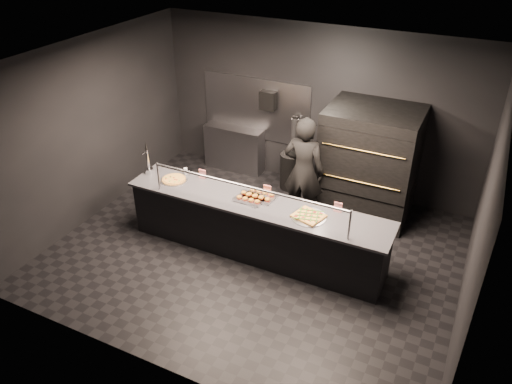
# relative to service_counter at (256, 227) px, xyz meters

# --- Properties ---
(room) EXTENTS (6.04, 6.00, 3.00)m
(room) POSITION_rel_service_counter_xyz_m (-0.02, 0.05, 1.03)
(room) COLOR black
(room) RESTS_ON ground
(service_counter) EXTENTS (4.10, 0.78, 1.37)m
(service_counter) POSITION_rel_service_counter_xyz_m (0.00, 0.00, 0.00)
(service_counter) COLOR black
(service_counter) RESTS_ON ground
(pizza_oven) EXTENTS (1.50, 1.23, 1.91)m
(pizza_oven) POSITION_rel_service_counter_xyz_m (1.20, 1.90, 0.50)
(pizza_oven) COLOR black
(pizza_oven) RESTS_ON ground
(prep_shelf) EXTENTS (1.20, 0.35, 0.90)m
(prep_shelf) POSITION_rel_service_counter_xyz_m (-1.60, 2.32, -0.01)
(prep_shelf) COLOR #99999E
(prep_shelf) RESTS_ON ground
(towel_dispenser) EXTENTS (0.30, 0.20, 0.35)m
(towel_dispenser) POSITION_rel_service_counter_xyz_m (-0.90, 2.39, 1.09)
(towel_dispenser) COLOR black
(towel_dispenser) RESTS_ON room
(fire_extinguisher) EXTENTS (0.14, 0.14, 0.51)m
(fire_extinguisher) POSITION_rel_service_counter_xyz_m (-0.35, 2.40, 0.60)
(fire_extinguisher) COLOR #B2B2B7
(fire_extinguisher) RESTS_ON room
(beer_tap) EXTENTS (0.15, 0.21, 0.56)m
(beer_tap) POSITION_rel_service_counter_xyz_m (-1.95, 0.04, 0.62)
(beer_tap) COLOR silver
(beer_tap) RESTS_ON service_counter
(round_pizza) EXTENTS (0.43, 0.43, 0.03)m
(round_pizza) POSITION_rel_service_counter_xyz_m (-1.45, 0.01, 0.47)
(round_pizza) COLOR silver
(round_pizza) RESTS_ON service_counter
(slider_tray_a) EXTENTS (0.49, 0.40, 0.07)m
(slider_tray_a) POSITION_rel_service_counter_xyz_m (-0.10, 0.03, 0.48)
(slider_tray_a) COLOR silver
(slider_tray_a) RESTS_ON service_counter
(slider_tray_b) EXTENTS (0.50, 0.39, 0.07)m
(slider_tray_b) POSITION_rel_service_counter_xyz_m (-0.00, 0.15, 0.48)
(slider_tray_b) COLOR silver
(slider_tray_b) RESTS_ON service_counter
(square_pizza) EXTENTS (0.50, 0.50, 0.05)m
(square_pizza) POSITION_rel_service_counter_xyz_m (0.85, -0.04, 0.47)
(square_pizza) COLOR silver
(square_pizza) RESTS_ON service_counter
(condiment_jar) EXTENTS (0.15, 0.06, 0.10)m
(condiment_jar) POSITION_rel_service_counter_xyz_m (-1.37, 0.28, 0.50)
(condiment_jar) COLOR silver
(condiment_jar) RESTS_ON service_counter
(tent_cards) EXTENTS (2.37, 0.04, 0.15)m
(tent_cards) POSITION_rel_service_counter_xyz_m (0.05, 0.28, 0.53)
(tent_cards) COLOR white
(tent_cards) RESTS_ON service_counter
(trash_bin) EXTENTS (0.42, 0.42, 0.70)m
(trash_bin) POSITION_rel_service_counter_xyz_m (-0.28, 2.11, -0.12)
(trash_bin) COLOR black
(trash_bin) RESTS_ON ground
(worker) EXTENTS (0.70, 0.47, 1.88)m
(worker) POSITION_rel_service_counter_xyz_m (0.31, 1.16, 0.48)
(worker) COLOR black
(worker) RESTS_ON ground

